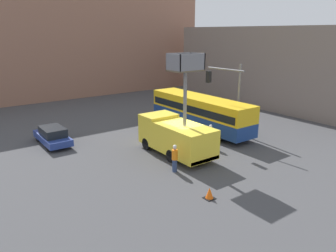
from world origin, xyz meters
TOP-DOWN VIEW (x-y plane):
  - ground_plane at (0.00, 0.00)m, footprint 120.00×120.00m
  - building_backdrop_far at (0.00, 29.80)m, footprint 44.00×10.00m
  - building_backdrop_side at (21.11, 6.31)m, footprint 10.00×28.00m
  - utility_truck at (-0.63, 0.35)m, footprint 2.54×6.32m
  - city_bus at (5.04, 4.14)m, footprint 2.55×11.27m
  - traffic_light_pole at (5.57, 1.27)m, footprint 4.04×3.78m
  - road_worker_near_truck at (-2.54, -2.02)m, footprint 0.38×0.38m
  - road_worker_directing at (2.45, -0.02)m, footprint 0.38×0.38m
  - traffic_cone_near_truck at (-3.19, -5.95)m, footprint 0.56×0.56m
  - parked_car_curbside at (-7.16, 7.91)m, footprint 1.80×4.49m

SIDE VIEW (x-z plane):
  - ground_plane at x=0.00m, z-range 0.00..0.00m
  - traffic_cone_near_truck at x=-3.19m, z-range -0.02..0.62m
  - parked_car_curbside at x=-7.16m, z-range 0.01..1.46m
  - road_worker_near_truck at x=-2.54m, z-range 0.00..1.82m
  - road_worker_directing at x=2.45m, z-range 0.00..1.85m
  - utility_truck at x=-0.63m, z-range -2.10..5.23m
  - city_bus at x=5.04m, z-range 0.27..3.31m
  - traffic_light_pole at x=5.57m, z-range 1.11..7.17m
  - building_backdrop_side at x=21.11m, z-range 0.00..9.28m
  - building_backdrop_far at x=0.00m, z-range 0.00..14.83m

